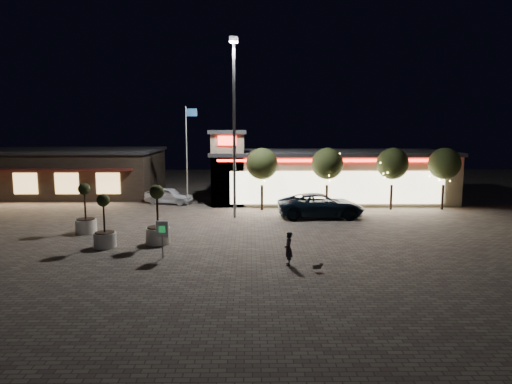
{
  "coord_description": "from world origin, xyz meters",
  "views": [
    {
      "loc": [
        3.1,
        -23.69,
        6.33
      ],
      "look_at": [
        3.48,
        6.0,
        2.11
      ],
      "focal_mm": 32.0,
      "sensor_mm": 36.0,
      "label": 1
    }
  ],
  "objects_px": {
    "pickup_truck": "(321,205)",
    "pedestrian": "(288,249)",
    "planter_left": "(86,218)",
    "planter_mid": "(105,231)",
    "valet_sign": "(162,232)",
    "white_sedan": "(169,196)"
  },
  "relations": [
    {
      "from": "white_sedan",
      "to": "planter_mid",
      "type": "distance_m",
      "value": 13.96
    },
    {
      "from": "white_sedan",
      "to": "pedestrian",
      "type": "relative_size",
      "value": 2.57
    },
    {
      "from": "pickup_truck",
      "to": "planter_mid",
      "type": "height_order",
      "value": "planter_mid"
    },
    {
      "from": "white_sedan",
      "to": "planter_left",
      "type": "distance_m",
      "value": 11.05
    },
    {
      "from": "planter_left",
      "to": "valet_sign",
      "type": "bearing_deg",
      "value": -43.88
    },
    {
      "from": "pickup_truck",
      "to": "planter_left",
      "type": "relative_size",
      "value": 2.0
    },
    {
      "from": "white_sedan",
      "to": "pedestrian",
      "type": "distance_m",
      "value": 19.26
    },
    {
      "from": "valet_sign",
      "to": "planter_mid",
      "type": "bearing_deg",
      "value": 148.87
    },
    {
      "from": "white_sedan",
      "to": "pedestrian",
      "type": "xyz_separation_m",
      "value": [
        8.54,
        -17.26,
        0.1
      ]
    },
    {
      "from": "planter_mid",
      "to": "pickup_truck",
      "type": "bearing_deg",
      "value": 32.22
    },
    {
      "from": "planter_mid",
      "to": "valet_sign",
      "type": "xyz_separation_m",
      "value": [
        3.46,
        -2.09,
        0.4
      ]
    },
    {
      "from": "white_sedan",
      "to": "planter_left",
      "type": "bearing_deg",
      "value": 179.28
    },
    {
      "from": "planter_mid",
      "to": "planter_left",
      "type": "bearing_deg",
      "value": 123.21
    },
    {
      "from": "planter_mid",
      "to": "white_sedan",
      "type": "bearing_deg",
      "value": 86.12
    },
    {
      "from": "pickup_truck",
      "to": "pedestrian",
      "type": "relative_size",
      "value": 3.89
    },
    {
      "from": "white_sedan",
      "to": "pickup_truck",
      "type": "bearing_deg",
      "value": -100.86
    },
    {
      "from": "pedestrian",
      "to": "valet_sign",
      "type": "distance_m",
      "value": 6.18
    },
    {
      "from": "pickup_truck",
      "to": "pedestrian",
      "type": "xyz_separation_m",
      "value": [
        -3.24,
        -11.35,
        -0.06
      ]
    },
    {
      "from": "planter_left",
      "to": "planter_mid",
      "type": "relative_size",
      "value": 1.06
    },
    {
      "from": "pedestrian",
      "to": "planter_mid",
      "type": "bearing_deg",
      "value": -110.74
    },
    {
      "from": "planter_left",
      "to": "planter_mid",
      "type": "xyz_separation_m",
      "value": [
        2.19,
        -3.34,
        -0.05
      ]
    },
    {
      "from": "pickup_truck",
      "to": "pedestrian",
      "type": "distance_m",
      "value": 11.81
    }
  ]
}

